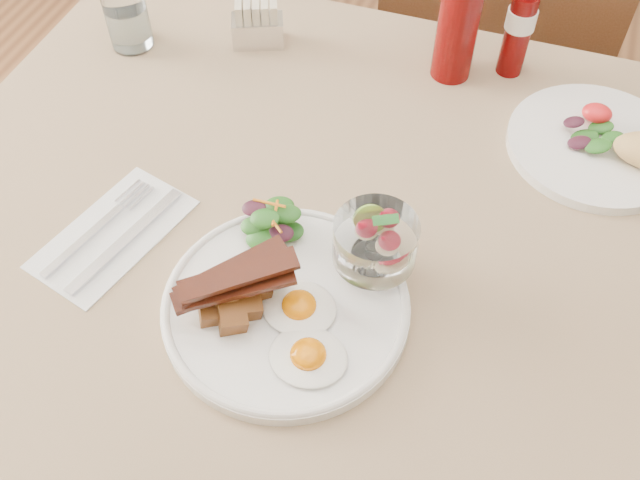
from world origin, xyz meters
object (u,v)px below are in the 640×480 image
table (417,277)px  ketchup_bottle (458,26)px  second_plate (611,146)px  chair_far (490,64)px  sugar_caddy (258,26)px  fruit_cup (375,242)px  hot_sauce_bottle (519,30)px  main_plate (286,307)px  water_glass (127,17)px

table → ketchup_bottle: 0.36m
second_plate → ketchup_bottle: ketchup_bottle is taller
chair_far → sugar_caddy: 0.56m
fruit_cup → ketchup_bottle: size_ratio=0.55×
hot_sauce_bottle → ketchup_bottle: bearing=-157.2°
main_plate → ketchup_bottle: 0.49m
table → main_plate: bearing=-128.0°
chair_far → table: bearing=-90.0°
fruit_cup → sugar_caddy: fruit_cup is taller
main_plate → fruit_cup: fruit_cup is taller
chair_far → main_plate: (-0.12, -0.82, 0.24)m
chair_far → water_glass: bearing=-140.2°
water_glass → fruit_cup: bearing=-32.8°
ketchup_bottle → hot_sauce_bottle: bearing=22.8°
main_plate → ketchup_bottle: size_ratio=1.60×
ketchup_bottle → main_plate: bearing=-99.9°
ketchup_bottle → hot_sauce_bottle: size_ratio=1.17×
main_plate → fruit_cup: 0.13m
table → second_plate: bearing=47.4°
fruit_cup → second_plate: size_ratio=0.37×
table → sugar_caddy: size_ratio=14.88×
second_plate → sugar_caddy: bearing=172.1°
table → main_plate: main_plate is taller
second_plate → hot_sauce_bottle: 0.22m
water_glass → main_plate: bearing=-43.8°
hot_sauce_bottle → sugar_caddy: bearing=-171.1°
table → hot_sauce_bottle: size_ratio=8.87×
fruit_cup → ketchup_bottle: bearing=89.4°
table → water_glass: 0.59m
sugar_caddy → second_plate: bearing=-30.2°
ketchup_bottle → second_plate: bearing=-22.5°
second_plate → ketchup_bottle: (-0.24, 0.10, 0.07)m
main_plate → hot_sauce_bottle: hot_sauce_bottle is taller
second_plate → table: bearing=-132.6°
hot_sauce_bottle → water_glass: hot_sauce_bottle is taller
table → hot_sauce_bottle: (0.04, 0.35, 0.16)m
second_plate → hot_sauce_bottle: size_ratio=1.70×
chair_far → hot_sauce_bottle: 0.43m
second_plate → sugar_caddy: (-0.54, 0.07, 0.02)m
main_plate → water_glass: 0.56m
main_plate → chair_far: bearing=81.5°
fruit_cup → second_plate: fruit_cup is taller
main_plate → hot_sauce_bottle: 0.54m
chair_far → second_plate: size_ratio=3.64×
ketchup_bottle → water_glass: (-0.48, -0.09, -0.03)m
hot_sauce_bottle → water_glass: (-0.57, -0.13, -0.02)m
table → chair_far: bearing=90.0°
ketchup_bottle → water_glass: 0.49m
chair_far → second_plate: 0.55m
hot_sauce_bottle → fruit_cup: bearing=-101.2°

